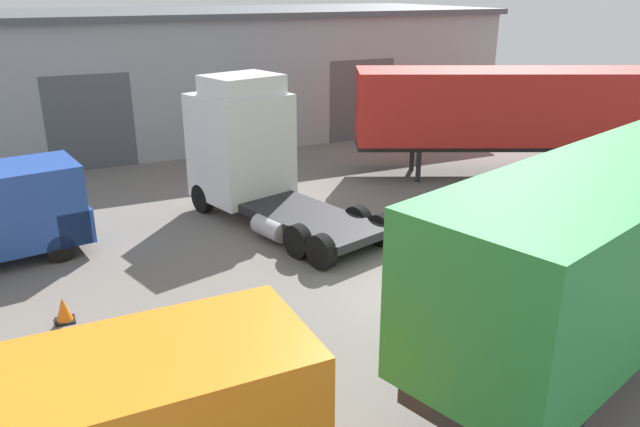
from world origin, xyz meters
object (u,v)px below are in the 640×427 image
at_px(traffic_cone, 64,311).
at_px(container_trailer_green, 620,239).
at_px(container_trailer_orange, 528,109).
at_px(tractor_unit_white, 250,151).
at_px(oil_drum, 596,237).

bearing_deg(traffic_cone, container_trailer_green, -33.13).
bearing_deg(traffic_cone, container_trailer_orange, 15.10).
bearing_deg(tractor_unit_white, oil_drum, -149.81).
relative_size(container_trailer_orange, oil_drum, 13.84).
xyz_separation_m(container_trailer_orange, traffic_cone, (-16.24, -4.38, -2.25)).
bearing_deg(container_trailer_orange, tractor_unit_white, 22.62).
bearing_deg(container_trailer_green, tractor_unit_white, -91.19).
distance_m(container_trailer_green, oil_drum, 5.94).
height_order(tractor_unit_white, traffic_cone, tractor_unit_white).
relative_size(container_trailer_green, oil_drum, 11.15).
bearing_deg(oil_drum, traffic_cone, 171.13).
height_order(tractor_unit_white, oil_drum, tractor_unit_white).
relative_size(tractor_unit_white, container_trailer_orange, 0.58).
relative_size(tractor_unit_white, oil_drum, 8.00).
bearing_deg(container_trailer_green, oil_drum, -154.50).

